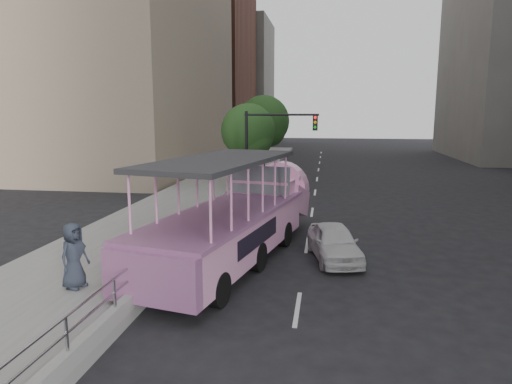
{
  "coord_description": "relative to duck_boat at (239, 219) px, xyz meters",
  "views": [
    {
      "loc": [
        1.64,
        -13.38,
        5.13
      ],
      "look_at": [
        -0.76,
        2.2,
        2.37
      ],
      "focal_mm": 32.0,
      "sensor_mm": 36.0,
      "label": 1
    }
  ],
  "objects": [
    {
      "name": "ground",
      "position": [
        1.38,
        -2.24,
        -1.37
      ],
      "size": [
        160.0,
        160.0,
        0.0
      ],
      "primitive_type": "plane",
      "color": "black"
    },
    {
      "name": "sidewalk",
      "position": [
        -4.37,
        7.76,
        -1.22
      ],
      "size": [
        5.5,
        80.0,
        0.3
      ],
      "primitive_type": "cube",
      "color": "gray",
      "rests_on": "ground"
    },
    {
      "name": "kerb_wall",
      "position": [
        -1.74,
        -0.24,
        -0.89
      ],
      "size": [
        0.24,
        30.0,
        0.36
      ],
      "primitive_type": "cube",
      "color": "gray",
      "rests_on": "sidewalk"
    },
    {
      "name": "guardrail",
      "position": [
        -1.74,
        -0.24,
        -0.22
      ],
      "size": [
        0.07,
        22.0,
        0.71
      ],
      "color": "#A6A6AB",
      "rests_on": "kerb_wall"
    },
    {
      "name": "duck_boat",
      "position": [
        0.0,
        0.0,
        0.0
      ],
      "size": [
        4.86,
        11.4,
        3.69
      ],
      "color": "black",
      "rests_on": "ground"
    },
    {
      "name": "car",
      "position": [
        3.39,
        0.12,
        -0.74
      ],
      "size": [
        2.22,
        3.9,
        1.25
      ],
      "primitive_type": "imported",
      "rotation": [
        0.0,
        0.0,
        0.21
      ],
      "color": "silver",
      "rests_on": "ground"
    },
    {
      "name": "pedestrian_far",
      "position": [
        -3.8,
        -4.43,
        -0.14
      ],
      "size": [
        0.81,
        1.03,
        1.85
      ],
      "primitive_type": "imported",
      "rotation": [
        0.0,
        0.0,
        1.3
      ],
      "color": "#29303C",
      "rests_on": "sidewalk"
    },
    {
      "name": "parking_sign",
      "position": [
        -1.62,
        7.76,
        0.21
      ],
      "size": [
        0.2,
        0.53,
        2.48
      ],
      "color": "black",
      "rests_on": "ground"
    },
    {
      "name": "traffic_signal",
      "position": [
        -0.32,
        10.26,
        2.13
      ],
      "size": [
        4.2,
        0.32,
        5.2
      ],
      "color": "black",
      "rests_on": "ground"
    },
    {
      "name": "street_tree_near",
      "position": [
        -1.92,
        13.69,
        2.45
      ],
      "size": [
        3.52,
        3.52,
        5.72
      ],
      "color": "#322316",
      "rests_on": "ground"
    },
    {
      "name": "street_tree_far",
      "position": [
        -1.72,
        19.69,
        2.94
      ],
      "size": [
        3.97,
        3.97,
        6.45
      ],
      "color": "#322316",
      "rests_on": "ground"
    },
    {
      "name": "midrise_brick",
      "position": [
        -16.62,
        45.76,
        11.63
      ],
      "size": [
        18.0,
        16.0,
        26.0
      ],
      "primitive_type": "cube",
      "color": "brown",
      "rests_on": "ground"
    },
    {
      "name": "midrise_stone_b",
      "position": [
        -14.62,
        61.76,
        8.63
      ],
      "size": [
        16.0,
        14.0,
        20.0
      ],
      "primitive_type": "cube",
      "color": "gray",
      "rests_on": "ground"
    }
  ]
}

